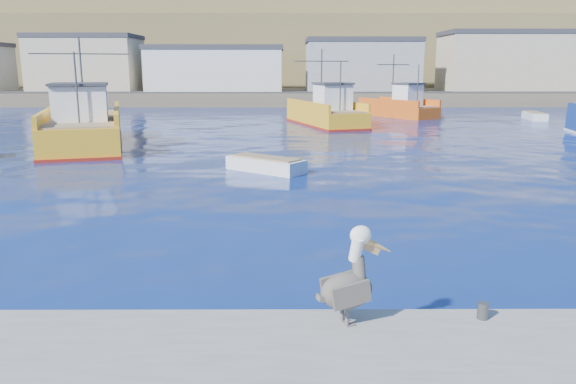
% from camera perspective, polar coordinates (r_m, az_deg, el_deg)
% --- Properties ---
extents(ground, '(260.00, 260.00, 0.00)m').
position_cam_1_polar(ground, '(13.52, 1.87, -8.50)').
color(ground, '#071359').
rests_on(ground, ground).
extents(dock_bollards, '(36.20, 0.20, 0.30)m').
position_cam_1_polar(dock_bollards, '(10.18, 6.06, -11.93)').
color(dock_bollards, '#4C4C4C').
rests_on(dock_bollards, dock).
extents(far_shore, '(200.00, 81.00, 24.00)m').
position_cam_1_polar(far_shore, '(121.88, -0.02, 14.53)').
color(far_shore, brown).
rests_on(far_shore, ground).
extents(trawler_yellow_a, '(7.86, 13.83, 6.75)m').
position_cam_1_polar(trawler_yellow_a, '(37.46, -20.01, 6.14)').
color(trawler_yellow_a, gold).
rests_on(trawler_yellow_a, ground).
extents(trawler_yellow_b, '(6.68, 11.13, 6.42)m').
position_cam_1_polar(trawler_yellow_b, '(48.12, 3.95, 7.96)').
color(trawler_yellow_b, gold).
rests_on(trawler_yellow_b, ground).
extents(boat_orange, '(7.29, 8.64, 6.08)m').
position_cam_1_polar(boat_orange, '(57.34, 11.32, 8.52)').
color(boat_orange, '#D85313').
rests_on(boat_orange, ground).
extents(skiff_mid, '(3.94, 3.48, 0.85)m').
position_cam_1_polar(skiff_mid, '(26.72, -2.28, 2.69)').
color(skiff_mid, silver).
rests_on(skiff_mid, ground).
extents(skiff_far, '(1.96, 4.13, 0.86)m').
position_cam_1_polar(skiff_far, '(58.18, 23.76, 7.02)').
color(skiff_far, silver).
rests_on(skiff_far, ground).
extents(pelican, '(1.38, 0.84, 1.74)m').
position_cam_1_polar(pelican, '(9.82, 6.27, -9.12)').
color(pelican, '#595451').
rests_on(pelican, dock).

